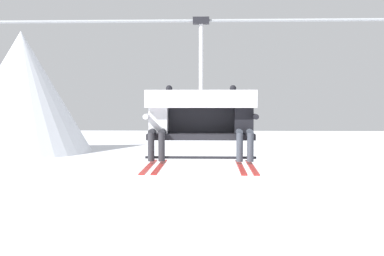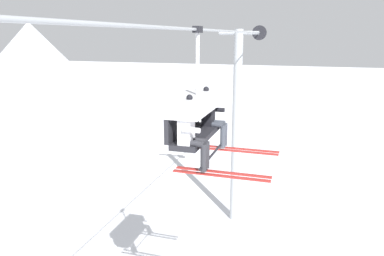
# 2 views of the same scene
# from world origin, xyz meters

# --- Properties ---
(mountain_peak_west) EXTENTS (17.98, 17.98, 15.84)m
(mountain_peak_west) POSITION_xyz_m (-22.66, 53.25, 7.92)
(mountain_peak_west) COLOR white
(mountain_peak_west) RESTS_ON ground_plane
(lift_cable) EXTENTS (20.23, 0.05, 0.05)m
(lift_cable) POSITION_xyz_m (1.21, -0.80, 8.03)
(lift_cable) COLOR #9EA3A8
(chairlift_chair) EXTENTS (1.89, 0.74, 2.40)m
(chairlift_chair) POSITION_xyz_m (1.92, -0.73, 6.56)
(chairlift_chair) COLOR #232328
(skier_white) EXTENTS (0.48, 1.70, 1.34)m
(skier_white) POSITION_xyz_m (1.19, -0.94, 6.28)
(skier_white) COLOR silver
(skier_black) EXTENTS (0.48, 1.70, 1.34)m
(skier_black) POSITION_xyz_m (2.65, -0.94, 6.28)
(skier_black) COLOR black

